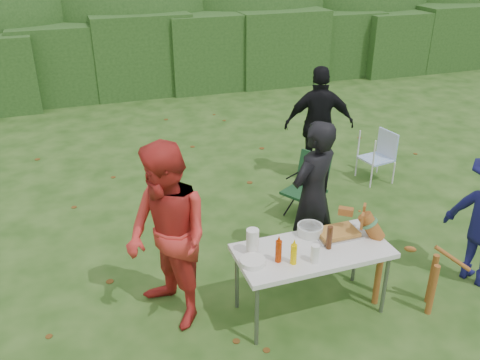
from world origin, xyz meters
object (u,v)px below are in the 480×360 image
object	(u,v)px
dog	(408,262)
camping_chair	(304,188)
person_cook	(313,197)
person_red_jacket	(168,238)
folding_table	(313,253)
lawn_chair	(376,157)
beer_bottle	(329,238)
mustard_bottle	(294,254)
paper_towel_roll	(253,242)
ketchup_bottle	(279,251)
person_black_puffy	(319,125)

from	to	relation	value
dog	camping_chair	world-z (taller)	dog
person_cook	person_red_jacket	bearing A→B (deg)	-11.06
dog	folding_table	bearing A→B (deg)	23.99
lawn_chair	beer_bottle	world-z (taller)	beer_bottle
dog	person_cook	bearing A→B (deg)	-20.63
camping_chair	mustard_bottle	world-z (taller)	mustard_bottle
person_red_jacket	paper_towel_roll	xyz separation A→B (m)	(0.75, -0.23, -0.06)
ketchup_bottle	lawn_chair	bearing A→B (deg)	42.53
folding_table	person_black_puffy	xyz separation A→B (m)	(1.47, 2.75, 0.20)
person_black_puffy	paper_towel_roll	bearing A→B (deg)	70.21
ketchup_bottle	dog	bearing A→B (deg)	-5.89
person_cook	camping_chair	xyz separation A→B (m)	(0.39, 0.98, -0.44)
person_red_jacket	person_black_puffy	bearing A→B (deg)	110.17
lawn_chair	ketchup_bottle	size ratio (longest dim) A/B	3.55
lawn_chair	person_black_puffy	bearing A→B (deg)	-32.43
folding_table	ketchup_bottle	world-z (taller)	ketchup_bottle
person_red_jacket	dog	world-z (taller)	person_red_jacket
camping_chair	paper_towel_roll	bearing A→B (deg)	20.89
beer_bottle	dog	bearing A→B (deg)	-12.42
camping_chair	lawn_chair	bearing A→B (deg)	174.39
person_black_puffy	camping_chair	size ratio (longest dim) A/B	2.01
lawn_chair	folding_table	bearing A→B (deg)	37.20
dog	mustard_bottle	world-z (taller)	dog
folding_table	mustard_bottle	distance (m)	0.35
mustard_bottle	person_cook	bearing A→B (deg)	54.41
camping_chair	paper_towel_roll	size ratio (longest dim) A/B	3.37
folding_table	ketchup_bottle	bearing A→B (deg)	-168.90
person_red_jacket	mustard_bottle	world-z (taller)	person_red_jacket
camping_chair	lawn_chair	distance (m)	1.69
person_cook	folding_table	bearing A→B (deg)	40.36
ketchup_bottle	paper_towel_roll	xyz separation A→B (m)	(-0.18, 0.20, 0.02)
person_black_puffy	dog	bearing A→B (deg)	98.49
lawn_chair	mustard_bottle	bearing A→B (deg)	35.70
person_cook	person_black_puffy	bearing A→B (deg)	-142.65
person_black_puffy	ketchup_bottle	bearing A→B (deg)	74.69
camping_chair	mustard_bottle	bearing A→B (deg)	31.86
person_cook	beer_bottle	world-z (taller)	person_cook
dog	paper_towel_roll	size ratio (longest dim) A/B	4.06
person_red_jacket	lawn_chair	xyz separation A→B (m)	(3.62, 2.04, -0.54)
mustard_bottle	paper_towel_roll	size ratio (longest dim) A/B	0.77
mustard_bottle	folding_table	bearing A→B (deg)	28.78
dog	mustard_bottle	distance (m)	1.29
lawn_chair	ketchup_bottle	world-z (taller)	ketchup_bottle
folding_table	person_red_jacket	size ratio (longest dim) A/B	0.81
person_red_jacket	mustard_bottle	size ratio (longest dim) A/B	9.30
dog	camping_chair	bearing A→B (deg)	-46.85
person_cook	camping_chair	world-z (taller)	person_cook
person_red_jacket	folding_table	bearing A→B (deg)	54.73
paper_towel_roll	mustard_bottle	bearing A→B (deg)	-42.64
person_black_puffy	beer_bottle	xyz separation A→B (m)	(-1.32, -2.79, -0.02)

